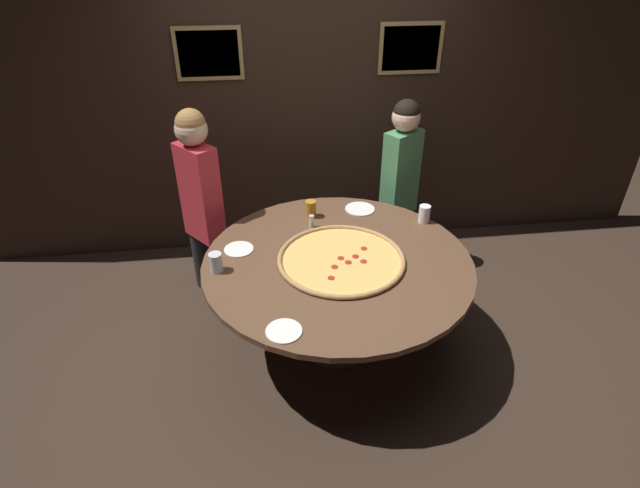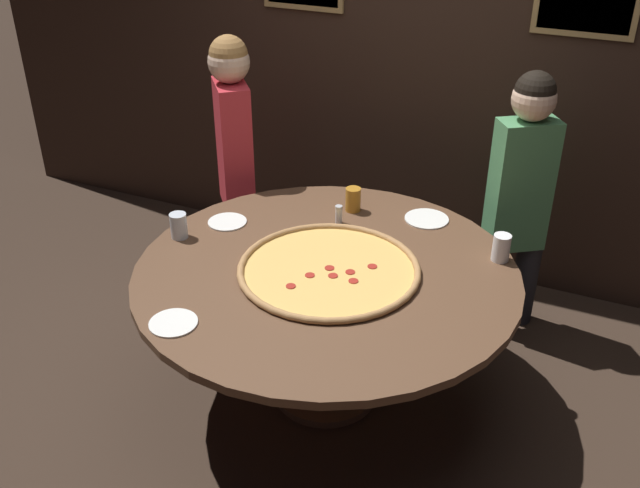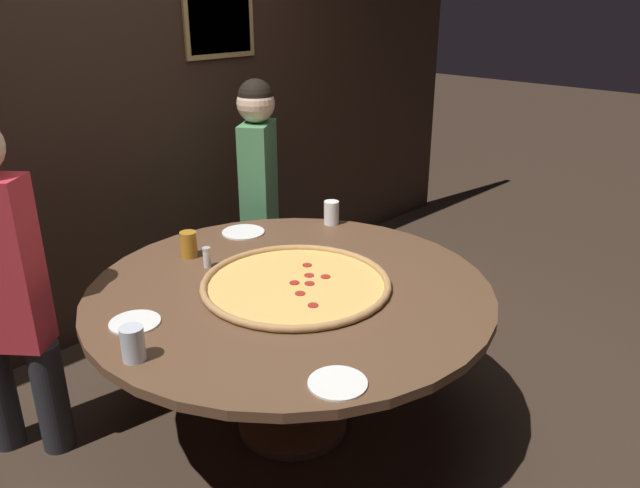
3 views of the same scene
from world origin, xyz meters
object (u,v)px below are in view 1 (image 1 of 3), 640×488
giant_pizza (341,259)px  white_plate_beside_cup (360,209)px  drink_cup_far_left (311,209)px  drink_cup_near_right (216,262)px  dining_table (337,273)px  diner_far_right (201,197)px  diner_far_left (400,177)px  drink_cup_beside_pizza (424,214)px  condiment_shaker (312,221)px  white_plate_left_side (239,249)px  white_plate_right_side (284,331)px

giant_pizza → white_plate_beside_cup: 0.72m
drink_cup_far_left → drink_cup_near_right: bearing=-137.1°
dining_table → drink_cup_far_left: (-0.11, 0.59, 0.18)m
diner_far_right → diner_far_left: bearing=-121.4°
giant_pizza → drink_cup_beside_pizza: drink_cup_beside_pizza is taller
diner_far_left → condiment_shaker: bearing=0.1°
dining_table → drink_cup_beside_pizza: (0.70, 0.41, 0.18)m
drink_cup_beside_pizza → dining_table: bearing=-149.8°
white_plate_left_side → dining_table: bearing=-17.1°
white_plate_left_side → diner_far_right: diner_far_right is taller
condiment_shaker → white_plate_right_side: bearing=-104.1°
diner_far_right → white_plate_left_side: bearing=166.9°
giant_pizza → drink_cup_near_right: bearing=-179.1°
white_plate_beside_cup → condiment_shaker: (-0.40, -0.22, 0.05)m
condiment_shaker → diner_far_left: (0.80, 0.55, 0.05)m
giant_pizza → white_plate_right_side: 0.75m
drink_cup_beside_pizza → diner_far_right: diner_far_right is taller
drink_cup_far_left → diner_far_left: bearing=26.4°
white_plate_right_side → diner_far_right: diner_far_right is taller
drink_cup_far_left → white_plate_beside_cup: 0.40m
drink_cup_near_right → diner_far_left: bearing=34.8°
dining_table → drink_cup_beside_pizza: size_ratio=13.56×
drink_cup_far_left → white_plate_beside_cup: drink_cup_far_left is taller
drink_cup_beside_pizza → white_plate_right_side: drink_cup_beside_pizza is taller
drink_cup_far_left → white_plate_beside_cup: bearing=9.0°
dining_table → white_plate_left_side: bearing=162.9°
drink_cup_beside_pizza → diner_far_left: (-0.03, 0.57, 0.03)m
drink_cup_beside_pizza → condiment_shaker: 0.83m
drink_cup_far_left → diner_far_right: 0.83m
drink_cup_beside_pizza → condiment_shaker: (-0.83, 0.02, -0.02)m
diner_far_right → diner_far_left: diner_far_right is taller
white_plate_right_side → diner_far_left: diner_far_left is taller
white_plate_right_side → condiment_shaker: condiment_shaker is taller
dining_table → drink_cup_beside_pizza: drink_cup_beside_pizza is taller
white_plate_left_side → white_plate_right_side: bearing=-73.4°
white_plate_right_side → white_plate_beside_cup: bearing=62.7°
drink_cup_near_right → drink_cup_far_left: bearing=42.9°
condiment_shaker → diner_far_right: bearing=157.8°
dining_table → drink_cup_near_right: (-0.78, -0.03, 0.18)m
drink_cup_near_right → diner_far_left: size_ratio=0.09×
drink_cup_near_right → condiment_shaker: drink_cup_near_right is taller
giant_pizza → condiment_shaker: condiment_shaker is taller
dining_table → white_plate_beside_cup: bearing=67.2°
white_plate_beside_cup → diner_far_right: diner_far_right is taller
drink_cup_far_left → drink_cup_beside_pizza: (0.82, -0.18, 0.00)m
drink_cup_far_left → condiment_shaker: 0.16m
condiment_shaker → dining_table: bearing=-74.0°
giant_pizza → drink_cup_far_left: bearing=102.2°
white_plate_right_side → drink_cup_beside_pizza: bearing=43.8°
dining_table → white_plate_right_side: size_ratio=8.88×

